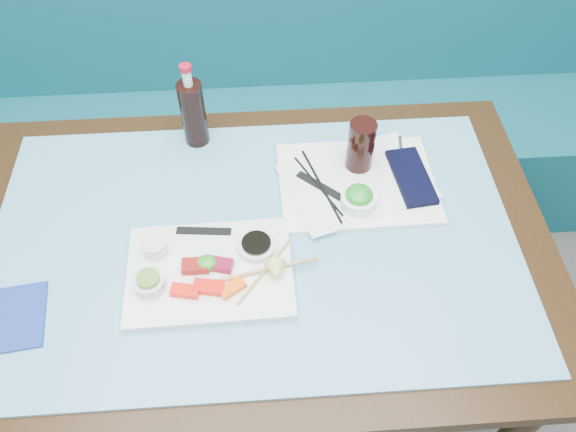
{
  "coord_description": "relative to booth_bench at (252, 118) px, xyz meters",
  "views": [
    {
      "loc": [
        0.03,
        0.68,
        1.82
      ],
      "look_at": [
        0.08,
        1.48,
        0.8
      ],
      "focal_mm": 35.0,
      "sensor_mm": 36.0,
      "label": 1
    }
  ],
  "objects": [
    {
      "name": "seaweed_salad",
      "position": [
        0.25,
        -0.77,
        0.44
      ],
      "size": [
        0.07,
        0.07,
        0.03
      ],
      "primitive_type": "ellipsoid",
      "rotation": [
        0.0,
        0.0,
        0.02
      ],
      "color": "#1F8820",
      "rests_on": "seaweed_bowl"
    },
    {
      "name": "booth_bench",
      "position": [
        0.0,
        0.0,
        0.0
      ],
      "size": [
        3.0,
        0.56,
        1.17
      ],
      "color": "#0F5360",
      "rests_on": "ground"
    },
    {
      "name": "wasabi_fill",
      "position": [
        -0.22,
        -0.96,
        0.44
      ],
      "size": [
        0.06,
        0.06,
        0.01
      ],
      "primitive_type": "cylinder",
      "rotation": [
        0.0,
        0.0,
        0.29
      ],
      "color": "olive",
      "rests_on": "ramekin_wasabi"
    },
    {
      "name": "blue_napkin",
      "position": [
        -0.52,
        -1.01,
        0.39
      ],
      "size": [
        0.17,
        0.17,
        0.01
      ],
      "primitive_type": "cube",
      "rotation": [
        0.0,
        0.0,
        0.12
      ],
      "color": "navy",
      "rests_on": "glass_top"
    },
    {
      "name": "wooden_chopstick_a",
      "position": [
        0.01,
        -0.94,
        0.41
      ],
      "size": [
        0.26,
        0.06,
        0.01
      ],
      "primitive_type": "cylinder",
      "rotation": [
        1.57,
        0.0,
        -1.38
      ],
      "color": "tan",
      "rests_on": "sashimi_plate"
    },
    {
      "name": "cola_bottle_neck",
      "position": [
        -0.14,
        -0.5,
        0.59
      ],
      "size": [
        0.03,
        0.03,
        0.04
      ],
      "primitive_type": "cylinder",
      "rotation": [
        0.0,
        0.0,
        -0.3
      ],
      "color": "white",
      "rests_on": "cola_bottle_body"
    },
    {
      "name": "fork",
      "position": [
        0.39,
        -0.59,
        0.4
      ],
      "size": [
        0.02,
        0.08,
        0.01
      ],
      "primitive_type": "cylinder",
      "rotation": [
        1.57,
        0.0,
        -0.12
      ],
      "color": "silver",
      "rests_on": "serving_tray"
    },
    {
      "name": "salmon_left",
      "position": [
        -0.15,
        -0.98,
        0.41
      ],
      "size": [
        0.07,
        0.04,
        0.01
      ],
      "primitive_type": "cube",
      "rotation": [
        0.0,
        0.0,
        -0.2
      ],
      "color": "#FF190A",
      "rests_on": "sashimi_plate"
    },
    {
      "name": "dining_table",
      "position": [
        0.0,
        -0.84,
        0.29
      ],
      "size": [
        1.4,
        0.9,
        0.75
      ],
      "color": "black",
      "rests_on": "ground"
    },
    {
      "name": "black_chopstick_a",
      "position": [
        0.16,
        -0.7,
        0.4
      ],
      "size": [
        0.1,
        0.2,
        0.01
      ],
      "primitive_type": "cylinder",
      "rotation": [
        1.57,
        0.0,
        0.46
      ],
      "color": "black",
      "rests_on": "serving_tray"
    },
    {
      "name": "seaweed_bowl",
      "position": [
        0.25,
        -0.77,
        0.41
      ],
      "size": [
        0.11,
        0.11,
        0.03
      ],
      "primitive_type": "cylinder",
      "rotation": [
        0.0,
        0.0,
        -0.39
      ],
      "color": "white",
      "rests_on": "serving_tray"
    },
    {
      "name": "chopstick_sleeve",
      "position": [
        -0.11,
        -0.82,
        0.4
      ],
      "size": [
        0.13,
        0.03,
        0.0
      ],
      "primitive_type": "cube",
      "rotation": [
        0.0,
        0.0,
        -0.1
      ],
      "color": "black",
      "rests_on": "sashimi_plate"
    },
    {
      "name": "sashimi_plate",
      "position": [
        -0.1,
        -0.93,
        0.39
      ],
      "size": [
        0.37,
        0.27,
        0.02
      ],
      "primitive_type": "cube",
      "rotation": [
        0.0,
        0.0,
        0.02
      ],
      "color": "white",
      "rests_on": "glass_top"
    },
    {
      "name": "ramekin_wasabi",
      "position": [
        -0.22,
        -0.96,
        0.42
      ],
      "size": [
        0.08,
        0.08,
        0.03
      ],
      "primitive_type": "cylinder",
      "rotation": [
        0.0,
        0.0,
        -0.11
      ],
      "color": "silver",
      "rests_on": "sashimi_plate"
    },
    {
      "name": "tray_sleeve",
      "position": [
        0.17,
        -0.7,
        0.4
      ],
      "size": [
        0.11,
        0.11,
        0.0
      ],
      "primitive_type": "cube",
      "rotation": [
        0.0,
        0.0,
        0.84
      ],
      "color": "black",
      "rests_on": "serving_tray"
    },
    {
      "name": "wooden_chopstick_b",
      "position": [
        0.02,
        -0.94,
        0.41
      ],
      "size": [
        0.13,
        0.16,
        0.01
      ],
      "primitive_type": "cylinder",
      "rotation": [
        1.57,
        0.0,
        -0.66
      ],
      "color": "tan",
      "rests_on": "sashimi_plate"
    },
    {
      "name": "cola_bottle_body",
      "position": [
        -0.14,
        -0.5,
        0.48
      ],
      "size": [
        0.08,
        0.08,
        0.18
      ],
      "primitive_type": "cylinder",
      "rotation": [
        0.0,
        0.0,
        -0.26
      ],
      "color": "black",
      "rests_on": "glass_top"
    },
    {
      "name": "salmon_mid",
      "position": [
        -0.1,
        -0.98,
        0.41
      ],
      "size": [
        0.07,
        0.04,
        0.02
      ],
      "primitive_type": "cube",
      "rotation": [
        0.0,
        0.0,
        -0.2
      ],
      "color": "red",
      "rests_on": "sashimi_plate"
    },
    {
      "name": "cola_bottle_cap",
      "position": [
        -0.14,
        -0.5,
        0.62
      ],
      "size": [
        0.03,
        0.03,
        0.01
      ],
      "primitive_type": "cylinder",
      "rotation": [
        0.0,
        0.0,
        0.14
      ],
      "color": "#B60B20",
      "rests_on": "cola_bottle_neck"
    },
    {
      "name": "black_chopstick_b",
      "position": [
        0.17,
        -0.7,
        0.4
      ],
      "size": [
        0.08,
        0.24,
        0.01
      ],
      "primitive_type": "cylinder",
      "rotation": [
        1.57,
        0.0,
        0.29
      ],
      "color": "black",
      "rests_on": "serving_tray"
    },
    {
      "name": "tuna_left",
      "position": [
        -0.13,
        -0.92,
        0.41
      ],
      "size": [
        0.06,
        0.04,
        0.02
      ],
      "primitive_type": "cube",
      "rotation": [
        0.0,
        0.0,
        -0.01
      ],
      "color": "maroon",
      "rests_on": "sashimi_plate"
    },
    {
      "name": "ginger_fill",
      "position": [
        -0.22,
        -0.87,
        0.43
      ],
      "size": [
        0.06,
        0.06,
        0.01
      ],
      "primitive_type": "cylinder",
      "rotation": [
        0.0,
        0.0,
        0.16
      ],
      "color": "beige",
      "rests_on": "ramekin_ginger"
    },
    {
      "name": "lemon_wedge",
      "position": [
        0.05,
        -0.96,
        0.43
      ],
      "size": [
        0.05,
        0.04,
        0.05
      ],
      "primitive_type": "cone",
      "rotation": [
        1.57,
        0.0,
        0.09
      ],
      "color": "#E1E06B",
      "rests_on": "sashimi_plate"
    },
    {
      "name": "serving_tray",
      "position": [
        0.26,
        -0.69,
        0.39
      ],
      "size": [
        0.39,
        0.29,
        0.01
      ],
      "primitive_type": "cube",
      "rotation": [
        0.0,
        0.0,
        0.01
      ],
      "color": "white",
      "rests_on": "glass_top"
    },
    {
      "name": "seaweed_garnish",
      "position": [
        -0.1,
        -0.92,
        0.41
      ],
      "size": [
        0.05,
        0.04,
        0.02
      ],
      "primitive_type": "ellipsoid",
      "rotation": [
        0.0,
        0.0,
        0.03
      ],
      "color": "#288B20",
      "rests_on": "sashimi_plate"
    },
    {
      "name": "paper_placemat",
      "position": [
        0.26,
        -0.69,
        0.4
      ],
      "size": [
        0.4,
        0.34,
        0.0
      ],
      "primitive_type": "cube",
      "rotation": [
        0.0,
        0.0,
        0.31
      ],
      "color": "white",
      "rests_on": "serving_tray"
    },
    {
      "name": "cola_glass",
      "position": [
        0.27,
        -0.64,
        0.47
      ],
      "size": [
        0.07,
        0.07,
        0.14
      ],
      "primitive_type": "cylinder",
      "rotation": [
        0.0,
        0.0,
        0.08
      ],
      "color": "black",
      "rests_on": "serving_tray"
    },
    {
      "name": "soy_dish",
      "position": [
        0.01,
        -0.88,
        0.41
      ],
      "size": [
        0.09,
        0.09,
        0.02
      ],
      "primitive_type": "cylinder",
      "rotation": [
        0.0,
        0.0,
        0.06
      ],
      "color": "silver",
      "rests_on": "sashimi_plate"
    },
    {
      "name": "tuna_right",
      "position": [
        -0.07,
        -0.92,
        0.41
      ],
      "size": [
        0.06,
        0.04,
        0.02
      ],
      "primitive_type": "cube",
      "rotation": [
        0.0,
        0.0,
        -0.26
      ],
      "color": "maroon",
      "rests_on": "sashimi_plate"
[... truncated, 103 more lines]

